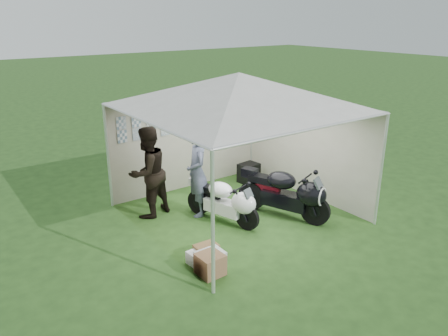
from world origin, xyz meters
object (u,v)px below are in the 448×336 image
(canopy_tent, at_px, (238,94))
(person_blue_jacket, at_px, (197,173))
(crate_3, at_px, (206,252))
(motorcycle_black, at_px, (288,192))
(person_dark_jacket, at_px, (148,172))
(crate_0, at_px, (210,260))
(motorcycle_white, at_px, (226,201))
(crate_2, at_px, (197,257))
(crate_1, at_px, (210,264))
(paddock_stand, at_px, (248,201))
(equipment_box, at_px, (249,173))

(canopy_tent, distance_m, person_blue_jacket, 1.83)
(crate_3, bearing_deg, motorcycle_black, 9.30)
(motorcycle_black, bearing_deg, canopy_tent, 113.24)
(person_dark_jacket, bearing_deg, crate_3, 72.27)
(crate_0, bearing_deg, motorcycle_black, 15.53)
(canopy_tent, height_order, person_blue_jacket, canopy_tent)
(motorcycle_white, xyz_separation_m, person_dark_jacket, (-1.10, 1.23, 0.48))
(crate_2, distance_m, crate_3, 0.22)
(motorcycle_black, height_order, person_dark_jacket, person_dark_jacket)
(motorcycle_white, relative_size, crate_1, 4.31)
(crate_1, bearing_deg, motorcycle_black, 17.98)
(canopy_tent, distance_m, paddock_stand, 2.46)
(motorcycle_black, bearing_deg, crate_3, 168.05)
(motorcycle_black, xyz_separation_m, crate_2, (-2.50, -0.40, -0.46))
(canopy_tent, xyz_separation_m, crate_3, (-1.54, -1.14, -2.44))
(motorcycle_black, xyz_separation_m, paddock_stand, (-0.34, 0.88, -0.42))
(canopy_tent, bearing_deg, motorcycle_white, -155.60)
(motorcycle_black, height_order, paddock_stand, motorcycle_black)
(person_dark_jacket, height_order, crate_2, person_dark_jacket)
(crate_0, height_order, crate_3, crate_0)
(paddock_stand, relative_size, crate_0, 0.90)
(crate_3, bearing_deg, equipment_box, 40.08)
(motorcycle_black, height_order, equipment_box, motorcycle_black)
(paddock_stand, distance_m, equipment_box, 1.57)
(equipment_box, bearing_deg, crate_3, -139.92)
(motorcycle_white, height_order, crate_3, motorcycle_white)
(person_blue_jacket, height_order, crate_0, person_blue_jacket)
(person_dark_jacket, distance_m, equipment_box, 3.03)
(person_dark_jacket, height_order, crate_3, person_dark_jacket)
(paddock_stand, height_order, crate_3, paddock_stand)
(canopy_tent, distance_m, crate_1, 3.36)
(crate_3, bearing_deg, paddock_stand, 32.80)
(motorcycle_white, xyz_separation_m, paddock_stand, (0.84, 0.31, -0.33))
(person_blue_jacket, xyz_separation_m, crate_2, (-1.08, -1.66, -0.83))
(paddock_stand, height_order, equipment_box, equipment_box)
(crate_1, distance_m, crate_3, 0.49)
(canopy_tent, height_order, motorcycle_white, canopy_tent)
(motorcycle_white, xyz_separation_m, crate_0, (-1.22, -1.24, -0.33))
(equipment_box, height_order, crate_0, equipment_box)
(person_blue_jacket, height_order, crate_2, person_blue_jacket)
(paddock_stand, bearing_deg, crate_0, -143.10)
(motorcycle_white, relative_size, paddock_stand, 4.23)
(crate_3, bearing_deg, person_blue_jacket, 61.89)
(equipment_box, relative_size, crate_3, 1.21)
(canopy_tent, height_order, crate_3, canopy_tent)
(crate_3, bearing_deg, person_dark_jacket, 89.78)
(paddock_stand, height_order, person_dark_jacket, person_dark_jacket)
(person_blue_jacket, distance_m, crate_2, 2.14)
(person_blue_jacket, height_order, crate_1, person_blue_jacket)
(motorcycle_white, height_order, crate_1, motorcycle_white)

